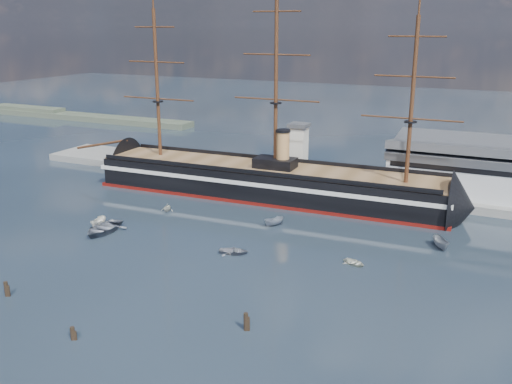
% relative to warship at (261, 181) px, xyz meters
% --- Properties ---
extents(ground, '(600.00, 600.00, 0.00)m').
position_rel_warship_xyz_m(ground, '(1.91, -20.00, -4.04)').
color(ground, black).
rests_on(ground, ground).
extents(quay, '(180.00, 18.00, 2.00)m').
position_rel_warship_xyz_m(quay, '(11.91, 16.00, -4.04)').
color(quay, slate).
rests_on(quay, ground).
extents(quay_tower, '(5.00, 5.00, 15.00)m').
position_rel_warship_xyz_m(quay_tower, '(4.91, 13.00, 5.72)').
color(quay_tower, silver).
rests_on(quay_tower, ground).
extents(shoreline, '(120.00, 10.00, 4.00)m').
position_rel_warship_xyz_m(shoreline, '(-137.32, 75.00, -2.59)').
color(shoreline, '#3F4C38').
rests_on(shoreline, ground).
extents(warship, '(113.14, 19.21, 53.94)m').
position_rel_warship_xyz_m(warship, '(0.00, 0.00, 0.00)').
color(warship, black).
rests_on(warship, ground).
extents(motorboat_a, '(6.67, 3.68, 2.52)m').
position_rel_warship_xyz_m(motorboat_a, '(-21.81, -36.20, -4.04)').
color(motorboat_a, white).
rests_on(motorboat_a, ground).
extents(motorboat_b, '(2.29, 3.74, 1.63)m').
position_rel_warship_xyz_m(motorboat_b, '(11.20, -36.90, -4.04)').
color(motorboat_b, gray).
rests_on(motorboat_b, ground).
extents(motorboat_c, '(6.18, 4.63, 2.34)m').
position_rel_warship_xyz_m(motorboat_c, '(11.90, -19.40, -4.04)').
color(motorboat_c, gray).
rests_on(motorboat_c, ground).
extents(motorboat_d, '(5.92, 3.74, 2.01)m').
position_rel_warship_xyz_m(motorboat_d, '(-14.74, -20.57, -4.04)').
color(motorboat_d, beige).
rests_on(motorboat_d, ground).
extents(motorboat_e, '(2.08, 2.92, 1.27)m').
position_rel_warship_xyz_m(motorboat_e, '(33.33, -32.12, -4.04)').
color(motorboat_e, beige).
rests_on(motorboat_e, ground).
extents(motorboat_f, '(7.07, 5.39, 2.69)m').
position_rel_warship_xyz_m(motorboat_f, '(46.36, -17.41, -4.04)').
color(motorboat_f, gray).
rests_on(motorboat_f, ground).
extents(motorboat_g, '(6.41, 2.75, 2.95)m').
position_rel_warship_xyz_m(motorboat_g, '(-18.82, -38.39, -4.04)').
color(motorboat_g, slate).
rests_on(motorboat_g, ground).
extents(piling_near_left, '(0.64, 0.64, 3.21)m').
position_rel_warship_xyz_m(piling_near_left, '(-13.79, -67.90, -4.04)').
color(piling_near_left, black).
rests_on(piling_near_left, ground).
extents(piling_near_mid, '(0.64, 0.64, 2.64)m').
position_rel_warship_xyz_m(piling_near_mid, '(5.10, -73.58, -4.04)').
color(piling_near_mid, black).
rests_on(piling_near_mid, ground).
extents(piling_near_right, '(0.64, 0.64, 3.42)m').
position_rel_warship_xyz_m(piling_near_right, '(25.64, -61.14, -4.04)').
color(piling_near_right, black).
rests_on(piling_near_right, ground).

